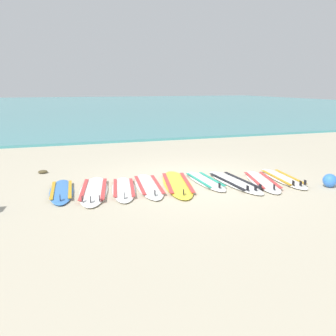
{
  "coord_description": "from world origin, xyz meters",
  "views": [
    {
      "loc": [
        -3.29,
        -7.99,
        2.29
      ],
      "look_at": [
        -0.43,
        0.51,
        0.25
      ],
      "focal_mm": 38.98,
      "sensor_mm": 36.0,
      "label": 1
    }
  ],
  "objects_px": {
    "surfboard_1": "(94,190)",
    "surfboard_5": "(205,181)",
    "beach_ball": "(330,181)",
    "surfboard_8": "(283,178)",
    "surfboard_2": "(124,189)",
    "surfboard_7": "(262,181)",
    "surfboard_4": "(177,184)",
    "surfboard_0": "(62,191)",
    "surfboard_6": "(234,182)",
    "surfboard_3": "(149,186)"
  },
  "relations": [
    {
      "from": "surfboard_6",
      "to": "surfboard_4",
      "type": "bearing_deg",
      "value": 168.07
    },
    {
      "from": "beach_ball",
      "to": "surfboard_3",
      "type": "bearing_deg",
      "value": 161.5
    },
    {
      "from": "surfboard_3",
      "to": "surfboard_7",
      "type": "height_order",
      "value": "same"
    },
    {
      "from": "surfboard_3",
      "to": "surfboard_6",
      "type": "relative_size",
      "value": 1.0
    },
    {
      "from": "surfboard_5",
      "to": "surfboard_8",
      "type": "bearing_deg",
      "value": -11.33
    },
    {
      "from": "surfboard_7",
      "to": "surfboard_4",
      "type": "bearing_deg",
      "value": 167.81
    },
    {
      "from": "surfboard_1",
      "to": "surfboard_6",
      "type": "height_order",
      "value": "same"
    },
    {
      "from": "surfboard_3",
      "to": "surfboard_4",
      "type": "relative_size",
      "value": 0.89
    },
    {
      "from": "surfboard_3",
      "to": "beach_ball",
      "type": "bearing_deg",
      "value": -18.5
    },
    {
      "from": "surfboard_0",
      "to": "surfboard_8",
      "type": "xyz_separation_m",
      "value": [
        5.26,
        -0.59,
        0.0
      ]
    },
    {
      "from": "surfboard_5",
      "to": "surfboard_6",
      "type": "bearing_deg",
      "value": -26.77
    },
    {
      "from": "surfboard_7",
      "to": "surfboard_1",
      "type": "bearing_deg",
      "value": 172.78
    },
    {
      "from": "surfboard_0",
      "to": "surfboard_2",
      "type": "height_order",
      "value": "same"
    },
    {
      "from": "surfboard_0",
      "to": "surfboard_6",
      "type": "bearing_deg",
      "value": -7.44
    },
    {
      "from": "surfboard_3",
      "to": "surfboard_7",
      "type": "bearing_deg",
      "value": -10.04
    },
    {
      "from": "surfboard_5",
      "to": "surfboard_1",
      "type": "bearing_deg",
      "value": 179.24
    },
    {
      "from": "surfboard_6",
      "to": "surfboard_8",
      "type": "bearing_deg",
      "value": -3.26
    },
    {
      "from": "surfboard_2",
      "to": "surfboard_8",
      "type": "height_order",
      "value": "same"
    },
    {
      "from": "surfboard_2",
      "to": "surfboard_4",
      "type": "relative_size",
      "value": 0.82
    },
    {
      "from": "surfboard_0",
      "to": "surfboard_2",
      "type": "relative_size",
      "value": 0.95
    },
    {
      "from": "surfboard_2",
      "to": "surfboard_4",
      "type": "xyz_separation_m",
      "value": [
        1.28,
        0.02,
        -0.0
      ]
    },
    {
      "from": "surfboard_6",
      "to": "surfboard_0",
      "type": "bearing_deg",
      "value": 172.56
    },
    {
      "from": "surfboard_1",
      "to": "surfboard_5",
      "type": "height_order",
      "value": "same"
    },
    {
      "from": "surfboard_2",
      "to": "surfboard_5",
      "type": "height_order",
      "value": "same"
    },
    {
      "from": "surfboard_4",
      "to": "surfboard_1",
      "type": "bearing_deg",
      "value": 178.08
    },
    {
      "from": "surfboard_3",
      "to": "surfboard_6",
      "type": "height_order",
      "value": "same"
    },
    {
      "from": "surfboard_3",
      "to": "beach_ball",
      "type": "relative_size",
      "value": 7.4
    },
    {
      "from": "surfboard_7",
      "to": "beach_ball",
      "type": "distance_m",
      "value": 1.51
    },
    {
      "from": "surfboard_1",
      "to": "surfboard_8",
      "type": "xyz_separation_m",
      "value": [
        4.59,
        -0.42,
        0.0
      ]
    },
    {
      "from": "surfboard_5",
      "to": "surfboard_6",
      "type": "height_order",
      "value": "same"
    },
    {
      "from": "surfboard_3",
      "to": "surfboard_7",
      "type": "distance_m",
      "value": 2.74
    },
    {
      "from": "surfboard_7",
      "to": "surfboard_5",
      "type": "bearing_deg",
      "value": 160.22
    },
    {
      "from": "surfboard_2",
      "to": "surfboard_8",
      "type": "relative_size",
      "value": 0.98
    },
    {
      "from": "beach_ball",
      "to": "surfboard_8",
      "type": "bearing_deg",
      "value": 123.24
    },
    {
      "from": "surfboard_4",
      "to": "surfboard_5",
      "type": "relative_size",
      "value": 1.31
    },
    {
      "from": "surfboard_2",
      "to": "surfboard_7",
      "type": "height_order",
      "value": "same"
    },
    {
      "from": "surfboard_2",
      "to": "surfboard_5",
      "type": "distance_m",
      "value": 2.0
    },
    {
      "from": "surfboard_1",
      "to": "surfboard_8",
      "type": "relative_size",
      "value": 1.14
    },
    {
      "from": "surfboard_4",
      "to": "surfboard_3",
      "type": "bearing_deg",
      "value": 176.44
    },
    {
      "from": "surfboard_1",
      "to": "surfboard_7",
      "type": "height_order",
      "value": "same"
    },
    {
      "from": "surfboard_4",
      "to": "surfboard_6",
      "type": "bearing_deg",
      "value": -11.93
    },
    {
      "from": "surfboard_3",
      "to": "surfboard_4",
      "type": "xyz_separation_m",
      "value": [
        0.68,
        -0.04,
        -0.0
      ]
    },
    {
      "from": "surfboard_6",
      "to": "surfboard_7",
      "type": "bearing_deg",
      "value": -12.7
    },
    {
      "from": "surfboard_6",
      "to": "surfboard_8",
      "type": "xyz_separation_m",
      "value": [
        1.31,
        -0.07,
        0.0
      ]
    },
    {
      "from": "surfboard_1",
      "to": "surfboard_2",
      "type": "height_order",
      "value": "same"
    },
    {
      "from": "surfboard_3",
      "to": "surfboard_8",
      "type": "xyz_separation_m",
      "value": [
        3.34,
        -0.4,
        0.0
      ]
    },
    {
      "from": "surfboard_4",
      "to": "surfboard_6",
      "type": "relative_size",
      "value": 1.12
    },
    {
      "from": "surfboard_6",
      "to": "beach_ball",
      "type": "bearing_deg",
      "value": -27.39
    },
    {
      "from": "surfboard_4",
      "to": "surfboard_8",
      "type": "bearing_deg",
      "value": -7.68
    },
    {
      "from": "surfboard_2",
      "to": "surfboard_4",
      "type": "distance_m",
      "value": 1.28
    }
  ]
}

